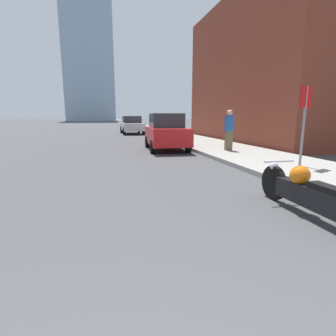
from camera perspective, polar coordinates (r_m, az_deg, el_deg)
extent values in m
cube|color=gray|center=(40.33, -6.03, 8.95)|extent=(3.35, 240.00, 0.15)
cube|color=brown|center=(19.57, 23.96, 18.34)|extent=(8.14, 12.77, 8.72)
cube|color=#8CA5BC|center=(108.19, -17.25, 28.05)|extent=(16.65, 16.65, 67.58)
cylinder|color=black|center=(5.55, 22.01, -3.00)|extent=(0.12, 0.68, 0.67)
cube|color=black|center=(4.79, 28.79, -5.59)|extent=(0.28, 1.53, 0.33)
sphere|color=orange|center=(4.94, 26.80, -1.43)|extent=(0.33, 0.33, 0.33)
cube|color=black|center=(4.51, 31.76, -4.03)|extent=(0.24, 0.70, 0.10)
sphere|color=silver|center=(5.51, 22.07, 0.41)|extent=(0.16, 0.16, 0.16)
cylinder|color=silver|center=(5.38, 23.00, 1.36)|extent=(0.62, 0.05, 0.04)
cube|color=red|center=(12.85, -0.40, 7.08)|extent=(1.97, 3.91, 0.79)
cube|color=#23282D|center=(12.82, -0.40, 10.31)|extent=(1.58, 1.92, 0.66)
cylinder|color=black|center=(13.94, -4.54, 5.74)|extent=(0.24, 0.61, 0.60)
cylinder|color=black|center=(14.19, 2.05, 5.86)|extent=(0.24, 0.61, 0.60)
cylinder|color=black|center=(11.60, -3.38, 4.66)|extent=(0.24, 0.61, 0.60)
cylinder|color=black|center=(11.91, 4.45, 4.81)|extent=(0.24, 0.61, 0.60)
cube|color=#BCBCC1|center=(24.93, -7.87, 8.93)|extent=(1.85, 4.54, 0.67)
cube|color=#23282D|center=(24.92, -7.91, 10.42)|extent=(1.55, 2.19, 0.63)
cylinder|color=black|center=(26.26, -10.10, 8.24)|extent=(0.21, 0.68, 0.68)
cylinder|color=black|center=(26.45, -6.36, 8.37)|extent=(0.21, 0.68, 0.68)
cylinder|color=black|center=(23.47, -9.53, 7.93)|extent=(0.21, 0.68, 0.68)
cylinder|color=black|center=(23.68, -5.36, 8.06)|extent=(0.21, 0.68, 0.68)
cylinder|color=slate|center=(8.76, 27.38, 7.92)|extent=(0.07, 0.07, 2.31)
cube|color=red|center=(8.78, 27.90, 13.49)|extent=(0.57, 0.26, 0.60)
cube|color=brown|center=(11.80, 13.05, 5.80)|extent=(0.29, 0.20, 0.84)
cube|color=#235193|center=(11.75, 13.21, 9.44)|extent=(0.36, 0.20, 0.66)
sphere|color=tan|center=(11.75, 13.31, 11.65)|extent=(0.24, 0.24, 0.24)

